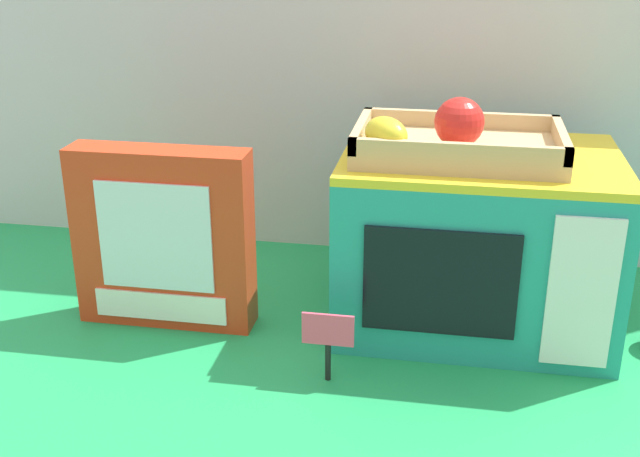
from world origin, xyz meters
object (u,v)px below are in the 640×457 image
Objects in this scene: toy_microwave at (476,240)px; price_sign at (328,337)px; food_groups_crate at (453,142)px; cookie_set_box at (163,238)px.

toy_microwave reaches higher than price_sign.
toy_microwave is at bearing 48.21° from price_sign.
toy_microwave is 3.99× the size of price_sign.
food_groups_crate is 2.91× the size of price_sign.
cookie_set_box is 0.31m from price_sign.
price_sign is at bearing -24.92° from cookie_set_box.
toy_microwave is at bearing 10.61° from cookie_set_box.
toy_microwave is 1.37× the size of food_groups_crate.
price_sign is (-0.19, -0.21, -0.07)m from toy_microwave.
price_sign is (-0.15, -0.19, -0.22)m from food_groups_crate.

